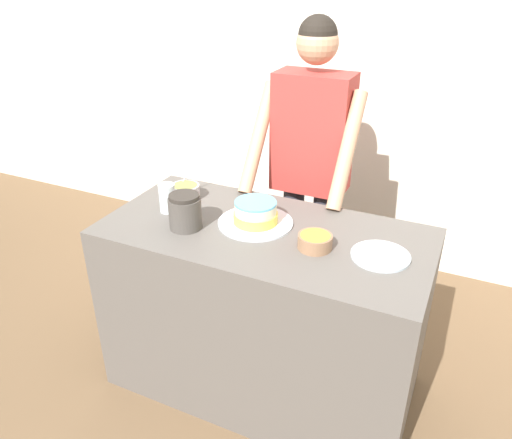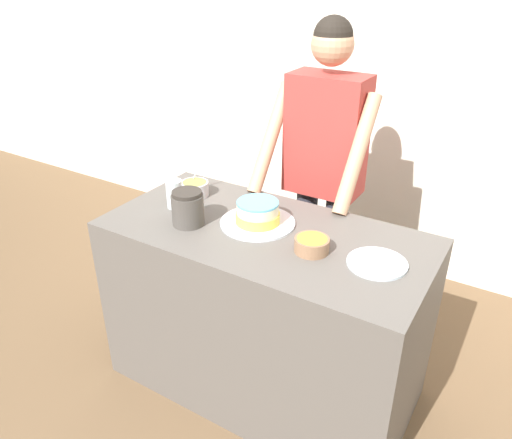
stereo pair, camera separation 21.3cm
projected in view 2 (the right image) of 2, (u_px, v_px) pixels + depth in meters
name	position (u px, v px, depth m)	size (l,w,h in m)	color
ground_plane	(225.00, 429.00, 2.32)	(14.00, 14.00, 0.00)	brown
wall_back	(386.00, 75.00, 3.09)	(10.00, 0.05, 2.60)	silver
counter	(264.00, 312.00, 2.38)	(1.44, 0.71, 0.88)	#5B5651
person_baker	(324.00, 154.00, 2.60)	(0.54, 0.47, 1.71)	#2D2D38
cake	(258.00, 215.00, 2.21)	(0.34, 0.34, 0.11)	silver
frosting_bowl_orange	(312.00, 244.00, 2.01)	(0.14, 0.14, 0.06)	#936B4C
frosting_bowl_olive	(195.00, 188.00, 2.48)	(0.14, 0.14, 0.17)	silver
drinking_glass	(174.00, 194.00, 2.35)	(0.08, 0.08, 0.14)	silver
ceramic_plate	(377.00, 263.00, 1.93)	(0.24, 0.24, 0.01)	silver
stoneware_jar	(188.00, 208.00, 2.20)	(0.14, 0.14, 0.16)	#4C4742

